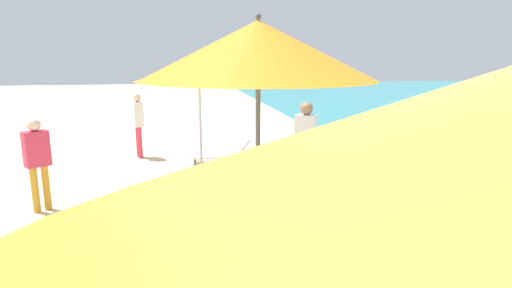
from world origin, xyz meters
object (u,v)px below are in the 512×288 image
lounger_second_shoreside (292,222)px  person_walking_mid (138,119)px  person_walking_near (37,156)px  umbrella_farthest (199,70)px  person_walking_far (306,139)px  umbrella_second (258,51)px  lounger_farthest_shoreside (223,153)px  cooler_box (19,277)px

lounger_second_shoreside → person_walking_mid: size_ratio=0.92×
person_walking_near → person_walking_mid: bearing=126.4°
lounger_second_shoreside → person_walking_mid: bearing=-65.0°
umbrella_farthest → person_walking_far: bearing=-36.7°
umbrella_second → person_walking_near: umbrella_second is taller
person_walking_near → person_walking_far: 4.39m
lounger_farthest_shoreside → person_walking_near: bearing=42.8°
umbrella_second → person_walking_mid: size_ratio=1.78×
umbrella_farthest → person_walking_near: size_ratio=1.65×
person_walking_near → person_walking_mid: size_ratio=0.95×
lounger_second_shoreside → person_walking_near: 4.13m
lounger_second_shoreside → lounger_farthest_shoreside: lounger_second_shoreside is taller
lounger_second_shoreside → person_walking_near: bearing=-26.3°
person_walking_mid → cooler_box: bearing=-114.8°
umbrella_second → cooler_box: size_ratio=4.78×
umbrella_farthest → person_walking_far: umbrella_farthest is taller
umbrella_second → umbrella_farthest: umbrella_second is taller
person_walking_far → cooler_box: 4.70m
umbrella_farthest → person_walking_mid: size_ratio=1.56×
umbrella_second → person_walking_near: 4.42m
lounger_farthest_shoreside → umbrella_second: bearing=92.6°
cooler_box → lounger_farthest_shoreside: bearing=62.2°
umbrella_farthest → lounger_farthest_shoreside: umbrella_farthest is taller
umbrella_second → person_walking_mid: umbrella_second is taller
person_walking_near → cooler_box: bearing=-22.6°
umbrella_farthest → person_walking_mid: (-1.40, 2.17, -1.24)m
umbrella_farthest → cooler_box: (-2.10, -3.85, -2.00)m
lounger_second_shoreside → cooler_box: lounger_second_shoreside is taller
lounger_second_shoreside → lounger_farthest_shoreside: 4.38m
lounger_second_shoreside → person_walking_far: (0.76, 1.84, 0.73)m
person_walking_near → umbrella_second: bearing=12.1°
umbrella_second → person_walking_far: 3.49m
lounger_second_shoreside → cooler_box: 3.19m
umbrella_second → lounger_farthest_shoreside: 5.80m
person_walking_mid → cooler_box: 6.11m
lounger_farthest_shoreside → person_walking_near: (-3.18, -2.50, 0.64)m
umbrella_second → lounger_second_shoreside: umbrella_second is taller
lounger_second_shoreside → person_walking_mid: (-2.41, 5.33, 0.68)m
person_walking_near → person_walking_far: (4.39, -0.01, 0.11)m
lounger_second_shoreside → umbrella_farthest: umbrella_farthest is taller
person_walking_far → umbrella_farthest: bearing=89.6°
lounger_second_shoreside → lounger_farthest_shoreside: bearing=-83.4°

